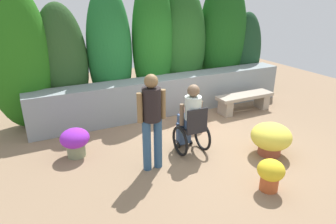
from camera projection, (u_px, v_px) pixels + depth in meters
The scene contains 10 objects.
ground_plane at pixel (207, 142), 5.97m from camera, with size 13.50×13.50×0.00m, color #8A6F54.
stone_retaining_wall at pixel (168, 95), 7.31m from camera, with size 6.49×0.58×0.91m, color gray.
hedge_backdrop at pixel (149, 48), 7.40m from camera, with size 7.23×1.14×3.31m.
stone_bench at pixel (244, 100), 7.44m from camera, with size 1.51×0.43×0.45m.
person_in_wheelchair at pixel (191, 121), 5.39m from camera, with size 0.53×0.66×1.33m.
person_standing_companion at pixel (152, 116), 4.74m from camera, with size 0.49×0.30×1.65m.
flower_pot_purple_near at pixel (75, 141), 5.34m from camera, with size 0.52×0.52×0.54m.
flower_pot_terracotta_by_wall at pixel (192, 116), 6.53m from camera, with size 0.59×0.59×0.50m.
flower_pot_red_accent at pixel (271, 173), 4.42m from camera, with size 0.41×0.41×0.50m.
flower_pot_small_foreground at pixel (271, 138), 5.41m from camera, with size 0.73×0.73×0.60m.
Camera 1 is at (-3.03, -4.44, 2.78)m, focal length 31.62 mm.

